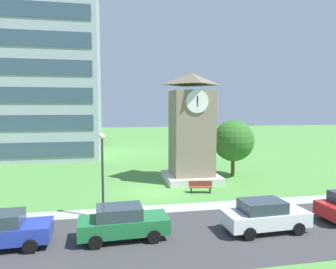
{
  "coord_description": "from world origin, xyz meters",
  "views": [
    {
      "loc": [
        -3.21,
        -23.12,
        6.54
      ],
      "look_at": [
        1.92,
        3.97,
        4.12
      ],
      "focal_mm": 32.58,
      "sensor_mm": 36.0,
      "label": 1
    }
  ],
  "objects_px": {
    "tree_by_building": "(233,141)",
    "parked_car_white": "(265,215)",
    "clock_tower": "(191,134)",
    "parked_car_blue": "(2,230)",
    "parked_car_green": "(123,222)",
    "park_bench": "(201,187)",
    "street_lamp": "(102,165)"
  },
  "relations": [
    {
      "from": "park_bench",
      "to": "parked_car_green",
      "type": "relative_size",
      "value": 0.41
    },
    {
      "from": "parked_car_white",
      "to": "street_lamp",
      "type": "bearing_deg",
      "value": 156.9
    },
    {
      "from": "parked_car_green",
      "to": "parked_car_white",
      "type": "bearing_deg",
      "value": -3.42
    },
    {
      "from": "park_bench",
      "to": "parked_car_white",
      "type": "distance_m",
      "value": 7.86
    },
    {
      "from": "park_bench",
      "to": "parked_car_white",
      "type": "relative_size",
      "value": 0.41
    },
    {
      "from": "park_bench",
      "to": "tree_by_building",
      "type": "relative_size",
      "value": 0.35
    },
    {
      "from": "clock_tower",
      "to": "tree_by_building",
      "type": "xyz_separation_m",
      "value": [
        4.37,
        0.96,
        -0.83
      ]
    },
    {
      "from": "parked_car_blue",
      "to": "parked_car_green",
      "type": "relative_size",
      "value": 0.95
    },
    {
      "from": "park_bench",
      "to": "parked_car_blue",
      "type": "height_order",
      "value": "parked_car_blue"
    },
    {
      "from": "clock_tower",
      "to": "tree_by_building",
      "type": "distance_m",
      "value": 4.55
    },
    {
      "from": "clock_tower",
      "to": "parked_car_white",
      "type": "relative_size",
      "value": 2.12
    },
    {
      "from": "street_lamp",
      "to": "clock_tower",
      "type": "bearing_deg",
      "value": 46.78
    },
    {
      "from": "tree_by_building",
      "to": "parked_car_green",
      "type": "height_order",
      "value": "tree_by_building"
    },
    {
      "from": "street_lamp",
      "to": "tree_by_building",
      "type": "height_order",
      "value": "tree_by_building"
    },
    {
      "from": "parked_car_blue",
      "to": "parked_car_green",
      "type": "xyz_separation_m",
      "value": [
        5.54,
        -0.01,
        0.0
      ]
    },
    {
      "from": "parked_car_blue",
      "to": "parked_car_green",
      "type": "bearing_deg",
      "value": -0.15
    },
    {
      "from": "parked_car_green",
      "to": "clock_tower",
      "type": "bearing_deg",
      "value": 59.74
    },
    {
      "from": "tree_by_building",
      "to": "parked_car_blue",
      "type": "bearing_deg",
      "value": -143.56
    },
    {
      "from": "clock_tower",
      "to": "street_lamp",
      "type": "relative_size",
      "value": 1.89
    },
    {
      "from": "street_lamp",
      "to": "park_bench",
      "type": "bearing_deg",
      "value": 29.78
    },
    {
      "from": "tree_by_building",
      "to": "parked_car_white",
      "type": "relative_size",
      "value": 1.19
    },
    {
      "from": "parked_car_blue",
      "to": "park_bench",
      "type": "bearing_deg",
      "value": 31.78
    },
    {
      "from": "clock_tower",
      "to": "parked_car_blue",
      "type": "xyz_separation_m",
      "value": [
        -12.08,
        -11.19,
        -3.39
      ]
    },
    {
      "from": "park_bench",
      "to": "parked_car_green",
      "type": "distance_m",
      "value": 9.63
    },
    {
      "from": "park_bench",
      "to": "street_lamp",
      "type": "distance_m",
      "value": 8.81
    },
    {
      "from": "clock_tower",
      "to": "parked_car_blue",
      "type": "bearing_deg",
      "value": -137.2
    },
    {
      "from": "park_bench",
      "to": "tree_by_building",
      "type": "height_order",
      "value": "tree_by_building"
    },
    {
      "from": "parked_car_blue",
      "to": "parked_car_white",
      "type": "height_order",
      "value": "same"
    },
    {
      "from": "clock_tower",
      "to": "parked_car_white",
      "type": "height_order",
      "value": "clock_tower"
    },
    {
      "from": "parked_car_blue",
      "to": "parked_car_white",
      "type": "distance_m",
      "value": 12.98
    },
    {
      "from": "street_lamp",
      "to": "tree_by_building",
      "type": "relative_size",
      "value": 0.94
    },
    {
      "from": "clock_tower",
      "to": "tree_by_building",
      "type": "relative_size",
      "value": 1.78
    }
  ]
}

